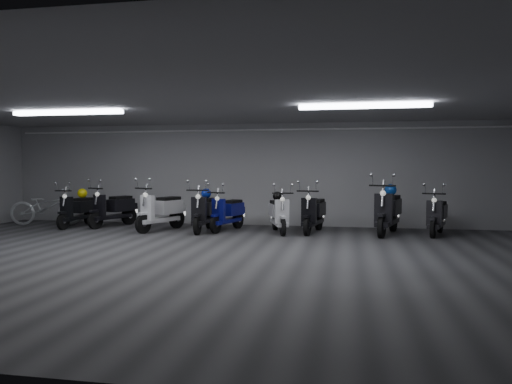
% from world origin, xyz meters
% --- Properties ---
extents(floor, '(14.00, 10.00, 0.01)m').
position_xyz_m(floor, '(0.00, 0.00, -0.01)').
color(floor, '#323134').
rests_on(floor, ground).
extents(ceiling, '(14.00, 10.00, 0.01)m').
position_xyz_m(ceiling, '(0.00, 0.00, 2.80)').
color(ceiling, gray).
rests_on(ceiling, ground).
extents(back_wall, '(14.00, 0.01, 2.80)m').
position_xyz_m(back_wall, '(0.00, 5.00, 1.40)').
color(back_wall, '#939496').
rests_on(back_wall, ground).
extents(fluor_strip_left, '(2.40, 0.18, 0.08)m').
position_xyz_m(fluor_strip_left, '(-3.00, 1.00, 2.74)').
color(fluor_strip_left, white).
rests_on(fluor_strip_left, ceiling).
extents(fluor_strip_right, '(2.40, 0.18, 0.08)m').
position_xyz_m(fluor_strip_right, '(3.00, 1.00, 2.74)').
color(fluor_strip_right, white).
rests_on(fluor_strip_right, ceiling).
extents(conduit, '(13.60, 0.05, 0.05)m').
position_xyz_m(conduit, '(0.00, 4.92, 2.62)').
color(conduit, white).
rests_on(conduit, back_wall).
extents(scooter_0, '(0.75, 1.72, 1.24)m').
position_xyz_m(scooter_0, '(-4.39, 3.63, 0.62)').
color(scooter_0, black).
rests_on(scooter_0, floor).
extents(scooter_1, '(1.18, 1.86, 1.31)m').
position_xyz_m(scooter_1, '(-3.49, 3.88, 0.66)').
color(scooter_1, black).
rests_on(scooter_1, floor).
extents(scooter_2, '(1.23, 1.92, 1.36)m').
position_xyz_m(scooter_2, '(-1.91, 3.33, 0.68)').
color(scooter_2, white).
rests_on(scooter_2, floor).
extents(scooter_3, '(0.64, 1.79, 1.32)m').
position_xyz_m(scooter_3, '(-0.80, 3.37, 0.66)').
color(scooter_3, black).
rests_on(scooter_3, floor).
extents(scooter_4, '(1.00, 1.74, 1.23)m').
position_xyz_m(scooter_4, '(-0.26, 3.63, 0.62)').
color(scooter_4, navy).
rests_on(scooter_4, floor).
extents(scooter_6, '(1.04, 1.76, 1.24)m').
position_xyz_m(scooter_6, '(1.07, 3.49, 0.62)').
color(scooter_6, silver).
rests_on(scooter_6, floor).
extents(scooter_7, '(0.88, 1.83, 1.30)m').
position_xyz_m(scooter_7, '(1.90, 3.64, 0.65)').
color(scooter_7, black).
rests_on(scooter_7, floor).
extents(scooter_8, '(1.19, 2.09, 1.48)m').
position_xyz_m(scooter_8, '(3.66, 3.66, 0.74)').
color(scooter_8, black).
rests_on(scooter_8, floor).
extents(scooter_9, '(1.05, 1.78, 1.26)m').
position_xyz_m(scooter_9, '(4.79, 3.75, 0.63)').
color(scooter_9, black).
rests_on(scooter_9, floor).
extents(bicycle, '(2.03, 1.19, 1.24)m').
position_xyz_m(bicycle, '(-5.51, 3.96, 0.62)').
color(bicycle, silver).
rests_on(bicycle, floor).
extents(helmet_0, '(0.23, 0.23, 0.23)m').
position_xyz_m(helmet_0, '(1.00, 3.71, 0.89)').
color(helmet_0, black).
rests_on(helmet_0, scooter_6).
extents(helmet_1, '(0.28, 0.28, 0.28)m').
position_xyz_m(helmet_1, '(3.74, 3.92, 1.06)').
color(helmet_1, '#0D3993').
rests_on(helmet_1, scooter_8).
extents(helmet_2, '(0.25, 0.25, 0.25)m').
position_xyz_m(helmet_2, '(-0.80, 3.61, 0.94)').
color(helmet_2, navy).
rests_on(helmet_2, scooter_3).
extents(helmet_3, '(0.26, 0.26, 0.26)m').
position_xyz_m(helmet_3, '(-4.36, 3.86, 0.90)').
color(helmet_3, yellow).
rests_on(helmet_3, scooter_0).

